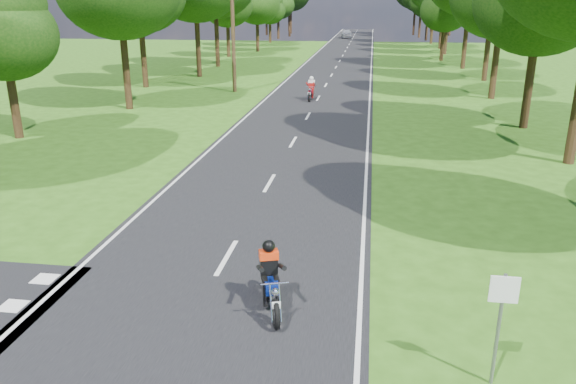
# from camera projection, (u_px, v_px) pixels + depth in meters

# --- Properties ---
(ground) EXTENTS (160.00, 160.00, 0.00)m
(ground) POSITION_uv_depth(u_px,v_px,m) (203.00, 299.00, 11.90)
(ground) COLOR #2C5413
(ground) RESTS_ON ground
(main_road) EXTENTS (7.00, 140.00, 0.02)m
(main_road) POSITION_uv_depth(u_px,v_px,m) (340.00, 61.00, 58.72)
(main_road) COLOR black
(main_road) RESTS_ON ground
(road_markings) EXTENTS (7.40, 140.00, 0.01)m
(road_markings) POSITION_uv_depth(u_px,v_px,m) (337.00, 63.00, 56.98)
(road_markings) COLOR silver
(road_markings) RESTS_ON main_road
(telegraph_pole) EXTENTS (1.20, 0.26, 8.00)m
(telegraph_pole) POSITION_uv_depth(u_px,v_px,m) (233.00, 31.00, 37.62)
(telegraph_pole) COLOR #382616
(telegraph_pole) RESTS_ON ground
(road_sign) EXTENTS (0.45, 0.07, 2.00)m
(road_sign) POSITION_uv_depth(u_px,v_px,m) (501.00, 312.00, 8.83)
(road_sign) COLOR slate
(road_sign) RESTS_ON ground
(rider_near_blue) EXTENTS (1.08, 1.82, 1.44)m
(rider_near_blue) POSITION_uv_depth(u_px,v_px,m) (270.00, 277.00, 11.24)
(rider_near_blue) COLOR navy
(rider_near_blue) RESTS_ON main_road
(rider_far_red) EXTENTS (0.64, 1.79, 1.48)m
(rider_far_red) POSITION_uv_depth(u_px,v_px,m) (311.00, 88.00, 35.34)
(rider_far_red) COLOR #AF0D22
(rider_far_red) RESTS_ON main_road
(distant_car) EXTENTS (1.86, 4.37, 1.47)m
(distant_car) POSITION_uv_depth(u_px,v_px,m) (346.00, 33.00, 94.66)
(distant_car) COLOR #AEB0B5
(distant_car) RESTS_ON main_road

